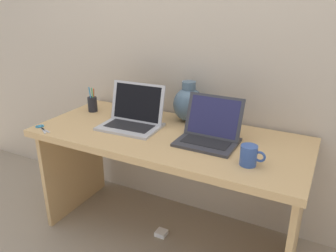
{
  "coord_description": "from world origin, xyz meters",
  "views": [
    {
      "loc": [
        0.82,
        -1.57,
        1.46
      ],
      "look_at": [
        0.0,
        0.0,
        0.77
      ],
      "focal_mm": 35.65,
      "sensor_mm": 36.0,
      "label": 1
    }
  ],
  "objects_px": {
    "green_vase": "(188,104)",
    "laptop_right": "(210,130)",
    "laptop_left": "(133,115)",
    "pen_cup": "(93,104)",
    "coffee_mug": "(249,155)",
    "power_brick": "(161,233)",
    "scissors": "(41,128)"
  },
  "relations": [
    {
      "from": "green_vase",
      "to": "laptop_right",
      "type": "bearing_deg",
      "value": -45.22
    },
    {
      "from": "laptop_left",
      "to": "pen_cup",
      "type": "bearing_deg",
      "value": 166.08
    },
    {
      "from": "laptop_left",
      "to": "laptop_right",
      "type": "distance_m",
      "value": 0.5
    },
    {
      "from": "green_vase",
      "to": "pen_cup",
      "type": "bearing_deg",
      "value": -168.41
    },
    {
      "from": "coffee_mug",
      "to": "power_brick",
      "type": "height_order",
      "value": "coffee_mug"
    },
    {
      "from": "green_vase",
      "to": "power_brick",
      "type": "distance_m",
      "value": 0.86
    },
    {
      "from": "green_vase",
      "to": "scissors",
      "type": "xyz_separation_m",
      "value": [
        -0.73,
        -0.53,
        -0.11
      ]
    },
    {
      "from": "coffee_mug",
      "to": "green_vase",
      "type": "bearing_deg",
      "value": 140.12
    },
    {
      "from": "pen_cup",
      "to": "coffee_mug",
      "type": "bearing_deg",
      "value": -13.68
    },
    {
      "from": "laptop_left",
      "to": "power_brick",
      "type": "bearing_deg",
      "value": -12.52
    },
    {
      "from": "green_vase",
      "to": "power_brick",
      "type": "relative_size",
      "value": 3.64
    },
    {
      "from": "laptop_left",
      "to": "laptop_right",
      "type": "bearing_deg",
      "value": -0.58
    },
    {
      "from": "pen_cup",
      "to": "power_brick",
      "type": "bearing_deg",
      "value": -13.44
    },
    {
      "from": "green_vase",
      "to": "coffee_mug",
      "type": "xyz_separation_m",
      "value": [
        0.5,
        -0.42,
        -0.06
      ]
    },
    {
      "from": "laptop_right",
      "to": "scissors",
      "type": "height_order",
      "value": "laptop_right"
    },
    {
      "from": "laptop_left",
      "to": "power_brick",
      "type": "distance_m",
      "value": 0.8
    },
    {
      "from": "laptop_right",
      "to": "power_brick",
      "type": "height_order",
      "value": "laptop_right"
    },
    {
      "from": "green_vase",
      "to": "power_brick",
      "type": "bearing_deg",
      "value": -99.87
    },
    {
      "from": "coffee_mug",
      "to": "scissors",
      "type": "distance_m",
      "value": 1.24
    },
    {
      "from": "laptop_right",
      "to": "green_vase",
      "type": "bearing_deg",
      "value": 134.78
    },
    {
      "from": "laptop_left",
      "to": "pen_cup",
      "type": "relative_size",
      "value": 2.11
    },
    {
      "from": "green_vase",
      "to": "coffee_mug",
      "type": "bearing_deg",
      "value": -39.88
    },
    {
      "from": "laptop_right",
      "to": "coffee_mug",
      "type": "xyz_separation_m",
      "value": [
        0.26,
        -0.18,
        -0.01
      ]
    },
    {
      "from": "laptop_left",
      "to": "scissors",
      "type": "bearing_deg",
      "value": -148.0
    },
    {
      "from": "coffee_mug",
      "to": "pen_cup",
      "type": "height_order",
      "value": "pen_cup"
    },
    {
      "from": "coffee_mug",
      "to": "laptop_right",
      "type": "bearing_deg",
      "value": 145.79
    },
    {
      "from": "green_vase",
      "to": "pen_cup",
      "type": "xyz_separation_m",
      "value": [
        -0.66,
        -0.14,
        -0.06
      ]
    },
    {
      "from": "pen_cup",
      "to": "scissors",
      "type": "distance_m",
      "value": 0.4
    },
    {
      "from": "green_vase",
      "to": "laptop_left",
      "type": "bearing_deg",
      "value": -138.16
    },
    {
      "from": "green_vase",
      "to": "coffee_mug",
      "type": "height_order",
      "value": "green_vase"
    },
    {
      "from": "scissors",
      "to": "green_vase",
      "type": "bearing_deg",
      "value": 35.8
    },
    {
      "from": "green_vase",
      "to": "pen_cup",
      "type": "height_order",
      "value": "green_vase"
    }
  ]
}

